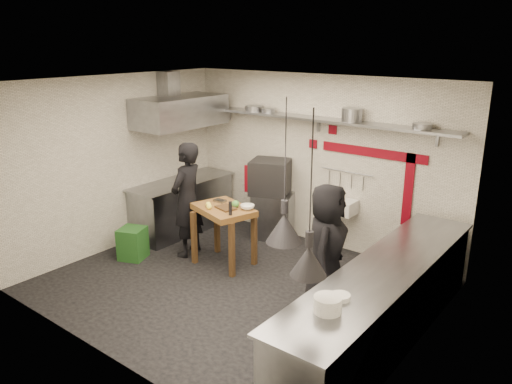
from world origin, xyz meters
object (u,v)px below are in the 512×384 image
Objects in this scene: prep_table at (224,236)px; chef_right at (327,248)px; oven_stand at (274,215)px; green_bin at (133,243)px; chef_left at (187,200)px; combi_oven at (270,177)px.

chef_right reaches higher than prep_table.
prep_table is at bearing -109.20° from oven_stand.
chef_left reaches higher than green_bin.
prep_table is 0.50× the size of chef_left.
combi_oven reaches higher than green_bin.
chef_left is at bearing 68.81° from chef_right.
oven_stand is 1.60× the size of green_bin.
chef_right is (3.14, 0.55, 0.58)m from green_bin.
oven_stand is 1.65m from chef_left.
green_bin is 0.27× the size of chef_left.
combi_oven is 0.34× the size of chef_left.
chef_left is 1.10× the size of chef_right.
prep_table is (0.09, -1.30, -0.63)m from combi_oven.
chef_left reaches higher than combi_oven.
oven_stand is at bearing 40.62° from combi_oven.
chef_left reaches higher than prep_table.
oven_stand reaches higher than green_bin.
green_bin is at bearing -141.41° from oven_stand.
oven_stand is at bearing 60.01° from green_bin.
chef_right is (2.58, -0.11, -0.09)m from chef_left.
green_bin is (-1.18, -2.03, -0.84)m from combi_oven.
chef_right reaches higher than oven_stand.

